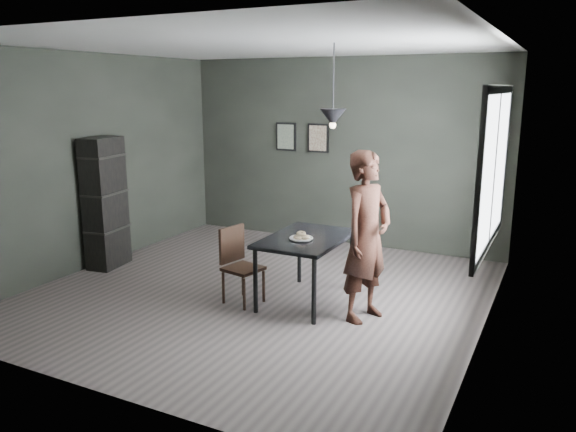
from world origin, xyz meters
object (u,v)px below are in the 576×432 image
at_px(cafe_table, 306,244).
at_px(shelf_unit, 105,203).
at_px(woman, 367,237).
at_px(wood_chair, 238,260).
at_px(white_plate, 301,239).
at_px(pendant_lamp, 333,117).

relative_size(cafe_table, shelf_unit, 0.69).
bearing_deg(woman, cafe_table, 97.01).
bearing_deg(shelf_unit, wood_chair, -16.48).
relative_size(white_plate, shelf_unit, 0.13).
height_order(white_plate, pendant_lamp, pendant_lamp).
height_order(wood_chair, pendant_lamp, pendant_lamp).
bearing_deg(shelf_unit, pendant_lamp, -6.31).
bearing_deg(shelf_unit, woman, -10.48).
height_order(wood_chair, shelf_unit, shelf_unit).
xyz_separation_m(shelf_unit, pendant_lamp, (3.17, 0.12, 1.19)).
distance_m(white_plate, shelf_unit, 2.92).
xyz_separation_m(cafe_table, wood_chair, (-0.68, -0.34, -0.19)).
distance_m(cafe_table, woman, 0.79).
bearing_deg(woman, white_plate, 106.01).
bearing_deg(cafe_table, woman, -11.22).
xyz_separation_m(woman, wood_chair, (-1.42, -0.19, -0.39)).
bearing_deg(pendant_lamp, shelf_unit, -177.77).
distance_m(woman, pendant_lamp, 1.30).
height_order(cafe_table, woman, woman).
xyz_separation_m(cafe_table, pendant_lamp, (0.25, 0.10, 1.38)).
relative_size(cafe_table, woman, 0.68).
height_order(white_plate, shelf_unit, shelf_unit).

